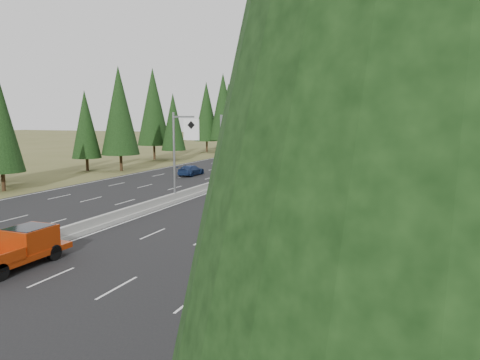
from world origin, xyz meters
name	(u,v)px	position (x,y,z in m)	size (l,w,h in m)	color
road	(312,156)	(0.00, 80.00, 0.04)	(32.00, 260.00, 0.08)	black
shoulder_right	(407,159)	(17.80, 80.00, 0.03)	(3.60, 260.00, 0.06)	olive
shoulder_left	(229,153)	(-17.80, 80.00, 0.03)	(3.60, 260.00, 0.06)	#505226
median_barrier	(312,154)	(0.00, 80.00, 0.41)	(0.70, 260.00, 0.85)	gray
sign_gantry	(300,141)	(8.92, 34.88, 5.27)	(16.75, 0.98, 7.80)	slate
hov_sign_pole	(180,151)	(0.58, 24.97, 4.72)	(2.80, 0.50, 8.00)	slate
tree_row_right	(434,110)	(21.63, 60.99, 8.59)	(11.58, 238.34, 18.22)	black
tree_row_left	(217,109)	(-22.33, 84.00, 9.42)	(11.79, 241.40, 18.52)	black
silver_minivan	(268,179)	(5.03, 36.50, 0.97)	(2.94, 6.38, 1.77)	#9B9B9F
red_pickup	(23,245)	(1.50, 6.47, 1.14)	(2.09, 5.86, 1.91)	black
car_ahead_green	(300,177)	(7.61, 40.00, 0.87)	(1.87, 4.64, 1.58)	#135620
car_ahead_dkred	(348,175)	(12.24, 45.00, 0.83)	(1.60, 4.58, 1.51)	#540C13
car_ahead_dkgrey	(332,157)	(6.03, 68.62, 0.82)	(2.07, 5.09, 1.48)	black
car_ahead_white	(350,142)	(1.81, 118.88, 0.79)	(2.34, 5.08, 1.41)	white
car_ahead_far	(360,138)	(1.50, 142.70, 0.75)	(1.59, 3.96, 1.35)	black
car_onc_near	(232,167)	(-3.85, 47.82, 0.88)	(1.69, 4.85, 1.60)	black
car_onc_blue	(191,170)	(-7.63, 42.80, 0.77)	(1.94, 4.78, 1.39)	navy
car_onc_white	(274,160)	(-1.50, 59.37, 0.83)	(1.77, 4.41, 1.50)	silver
car_onc_far	(243,150)	(-14.50, 79.34, 0.78)	(2.32, 5.04, 1.40)	black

